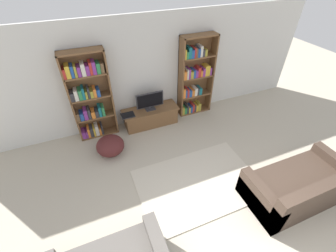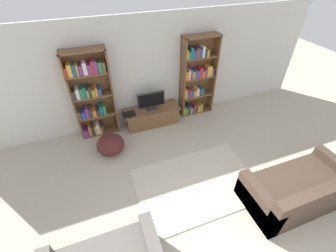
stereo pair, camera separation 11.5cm
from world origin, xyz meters
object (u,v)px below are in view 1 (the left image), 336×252
at_px(bookshelf_left, 89,97).
at_px(laptop, 128,115).
at_px(bookshelf_right, 194,78).
at_px(beanbag_ottoman, 110,146).
at_px(tv_stand, 151,116).
at_px(television, 150,101).
at_px(couch_right_sofa, 300,186).

relative_size(bookshelf_left, laptop, 6.49).
height_order(bookshelf_right, beanbag_ottoman, bookshelf_right).
relative_size(bookshelf_right, beanbag_ottoman, 3.43).
distance_m(tv_stand, beanbag_ottoman, 1.34).
bearing_deg(television, laptop, -175.46).
bearing_deg(laptop, tv_stand, 5.93).
xyz_separation_m(tv_stand, beanbag_ottoman, (-1.16, -0.67, -0.02)).
height_order(tv_stand, laptop, laptop).
distance_m(bookshelf_left, laptop, 0.96).
xyz_separation_m(tv_stand, couch_right_sofa, (1.78, -3.08, 0.04)).
bearing_deg(bookshelf_right, bookshelf_left, -179.99).
height_order(bookshelf_right, laptop, bookshelf_right).
bearing_deg(tv_stand, bookshelf_right, 6.20).
relative_size(bookshelf_left, bookshelf_right, 1.00).
height_order(tv_stand, couch_right_sofa, couch_right_sofa).
distance_m(bookshelf_right, couch_right_sofa, 3.34).
xyz_separation_m(television, laptop, (-0.59, -0.05, -0.23)).
bearing_deg(bookshelf_right, couch_right_sofa, -80.84).
xyz_separation_m(laptop, couch_right_sofa, (2.37, -3.02, -0.20)).
xyz_separation_m(tv_stand, television, (0.00, -0.01, 0.47)).
distance_m(bookshelf_left, bookshelf_right, 2.59).
xyz_separation_m(bookshelf_left, beanbag_ottoman, (0.17, -0.80, -0.83)).
bearing_deg(tv_stand, bookshelf_left, 174.17).
bearing_deg(television, couch_right_sofa, -59.90).
relative_size(television, couch_right_sofa, 0.36).
bearing_deg(bookshelf_right, tv_stand, -173.80).
height_order(tv_stand, beanbag_ottoman, tv_stand).
bearing_deg(beanbag_ottoman, couch_right_sofa, -39.36).
relative_size(bookshelf_right, couch_right_sofa, 1.09).
relative_size(bookshelf_left, tv_stand, 1.49).
xyz_separation_m(bookshelf_left, couch_right_sofa, (3.11, -3.22, -0.77)).
height_order(laptop, beanbag_ottoman, laptop).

